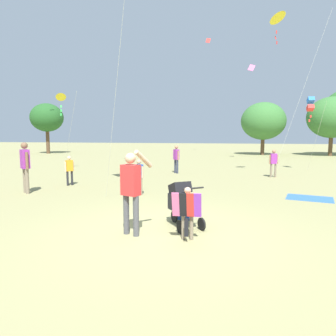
{
  "coord_description": "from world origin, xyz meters",
  "views": [
    {
      "loc": [
        1.23,
        -6.15,
        2.09
      ],
      "look_at": [
        -0.09,
        0.69,
        1.3
      ],
      "focal_mm": 32.6,
      "sensor_mm": 36.0,
      "label": 1
    }
  ],
  "objects_px": {
    "person_adult_flyer": "(131,186)",
    "person_couple_left": "(274,161)",
    "kite_orange_delta": "(61,98)",
    "stroller": "(182,200)",
    "picnic_blanket": "(310,198)",
    "kite_green_novelty": "(311,104)",
    "person_red_shirt": "(25,163)",
    "child_with_butterfly_kite": "(187,208)",
    "person_sitting_far": "(176,157)",
    "person_back_turned": "(69,168)",
    "person_kid_running": "(139,174)",
    "cooler_box": "(183,212)",
    "kite_blue_high": "(278,20)"
  },
  "relations": [
    {
      "from": "person_adult_flyer",
      "to": "person_couple_left",
      "type": "bearing_deg",
      "value": 66.13
    },
    {
      "from": "person_adult_flyer",
      "to": "kite_orange_delta",
      "type": "relative_size",
      "value": 0.41
    },
    {
      "from": "kite_orange_delta",
      "to": "person_couple_left",
      "type": "distance_m",
      "value": 11.62
    },
    {
      "from": "stroller",
      "to": "picnic_blanket",
      "type": "relative_size",
      "value": 0.76
    },
    {
      "from": "stroller",
      "to": "kite_green_novelty",
      "type": "distance_m",
      "value": 12.96
    },
    {
      "from": "kite_green_novelty",
      "to": "person_couple_left",
      "type": "xyz_separation_m",
      "value": [
        -2.22,
        -2.8,
        -2.89
      ]
    },
    {
      "from": "kite_orange_delta",
      "to": "person_red_shirt",
      "type": "relative_size",
      "value": 2.4
    },
    {
      "from": "child_with_butterfly_kite",
      "to": "person_sitting_far",
      "type": "bearing_deg",
      "value": 100.56
    },
    {
      "from": "stroller",
      "to": "kite_orange_delta",
      "type": "xyz_separation_m",
      "value": [
        -7.99,
        8.93,
        3.41
      ]
    },
    {
      "from": "person_couple_left",
      "to": "person_back_turned",
      "type": "bearing_deg",
      "value": -154.86
    },
    {
      "from": "kite_orange_delta",
      "to": "person_kid_running",
      "type": "relative_size",
      "value": 3.52
    },
    {
      "from": "person_red_shirt",
      "to": "kite_orange_delta",
      "type": "bearing_deg",
      "value": 108.52
    },
    {
      "from": "picnic_blanket",
      "to": "cooler_box",
      "type": "distance_m",
      "value": 4.83
    },
    {
      "from": "kite_blue_high",
      "to": "cooler_box",
      "type": "height_order",
      "value": "kite_blue_high"
    },
    {
      "from": "child_with_butterfly_kite",
      "to": "person_adult_flyer",
      "type": "height_order",
      "value": "person_adult_flyer"
    },
    {
      "from": "kite_green_novelty",
      "to": "child_with_butterfly_kite",
      "type": "bearing_deg",
      "value": -112.92
    },
    {
      "from": "kite_orange_delta",
      "to": "kite_green_novelty",
      "type": "xyz_separation_m",
      "value": [
        13.37,
        2.46,
        -0.34
      ]
    },
    {
      "from": "stroller",
      "to": "person_sitting_far",
      "type": "xyz_separation_m",
      "value": [
        -1.66,
        9.22,
        0.26
      ]
    },
    {
      "from": "kite_blue_high",
      "to": "person_back_turned",
      "type": "bearing_deg",
      "value": -155.82
    },
    {
      "from": "person_red_shirt",
      "to": "person_back_turned",
      "type": "height_order",
      "value": "person_red_shirt"
    },
    {
      "from": "person_kid_running",
      "to": "kite_blue_high",
      "type": "bearing_deg",
      "value": 45.18
    },
    {
      "from": "picnic_blanket",
      "to": "child_with_butterfly_kite",
      "type": "bearing_deg",
      "value": -126.5
    },
    {
      "from": "person_red_shirt",
      "to": "stroller",
      "type": "bearing_deg",
      "value": -25.51
    },
    {
      "from": "kite_green_novelty",
      "to": "person_kid_running",
      "type": "relative_size",
      "value": 3.35
    },
    {
      "from": "child_with_butterfly_kite",
      "to": "cooler_box",
      "type": "distance_m",
      "value": 1.6
    },
    {
      "from": "kite_blue_high",
      "to": "person_red_shirt",
      "type": "relative_size",
      "value": 4.18
    },
    {
      "from": "kite_blue_high",
      "to": "person_sitting_far",
      "type": "bearing_deg",
      "value": 169.84
    },
    {
      "from": "cooler_box",
      "to": "kite_green_novelty",
      "type": "bearing_deg",
      "value": 62.96
    },
    {
      "from": "kite_orange_delta",
      "to": "person_sitting_far",
      "type": "xyz_separation_m",
      "value": [
        6.34,
        0.29,
        -3.14
      ]
    },
    {
      "from": "child_with_butterfly_kite",
      "to": "person_couple_left",
      "type": "height_order",
      "value": "person_couple_left"
    },
    {
      "from": "kite_green_novelty",
      "to": "kite_blue_high",
      "type": "xyz_separation_m",
      "value": [
        -2.29,
        -3.01,
        3.49
      ]
    },
    {
      "from": "person_adult_flyer",
      "to": "stroller",
      "type": "distance_m",
      "value": 1.27
    },
    {
      "from": "person_kid_running",
      "to": "person_back_turned",
      "type": "bearing_deg",
      "value": 158.06
    },
    {
      "from": "stroller",
      "to": "person_red_shirt",
      "type": "bearing_deg",
      "value": 154.49
    },
    {
      "from": "person_adult_flyer",
      "to": "picnic_blanket",
      "type": "bearing_deg",
      "value": 44.54
    },
    {
      "from": "person_back_turned",
      "to": "person_red_shirt",
      "type": "bearing_deg",
      "value": -111.05
    },
    {
      "from": "stroller",
      "to": "person_red_shirt",
      "type": "relative_size",
      "value": 0.59
    },
    {
      "from": "child_with_butterfly_kite",
      "to": "kite_blue_high",
      "type": "bearing_deg",
      "value": 72.7
    },
    {
      "from": "kite_green_novelty",
      "to": "kite_blue_high",
      "type": "relative_size",
      "value": 0.55
    },
    {
      "from": "person_couple_left",
      "to": "person_kid_running",
      "type": "relative_size",
      "value": 1.09
    },
    {
      "from": "kite_orange_delta",
      "to": "person_back_turned",
      "type": "height_order",
      "value": "kite_orange_delta"
    },
    {
      "from": "person_red_shirt",
      "to": "cooler_box",
      "type": "relative_size",
      "value": 3.98
    },
    {
      "from": "kite_orange_delta",
      "to": "kite_green_novelty",
      "type": "height_order",
      "value": "kite_orange_delta"
    },
    {
      "from": "person_adult_flyer",
      "to": "person_back_turned",
      "type": "relative_size",
      "value": 1.49
    },
    {
      "from": "kite_blue_high",
      "to": "picnic_blanket",
      "type": "xyz_separation_m",
      "value": [
        0.54,
        -4.6,
        -7.16
      ]
    },
    {
      "from": "person_red_shirt",
      "to": "person_couple_left",
      "type": "bearing_deg",
      "value": 32.19
    },
    {
      "from": "kite_blue_high",
      "to": "picnic_blanket",
      "type": "relative_size",
      "value": 5.39
    },
    {
      "from": "person_red_shirt",
      "to": "person_couple_left",
      "type": "xyz_separation_m",
      "value": [
        9.11,
        5.74,
        -0.27
      ]
    },
    {
      "from": "kite_blue_high",
      "to": "person_couple_left",
      "type": "xyz_separation_m",
      "value": [
        0.08,
        0.21,
        -6.39
      ]
    },
    {
      "from": "person_adult_flyer",
      "to": "kite_green_novelty",
      "type": "distance_m",
      "value": 13.92
    }
  ]
}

